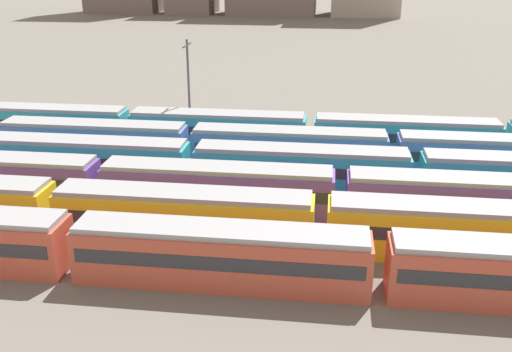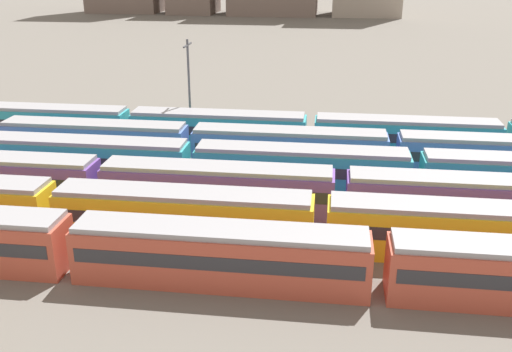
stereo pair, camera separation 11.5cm
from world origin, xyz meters
name	(u,v)px [view 2 (the right image)]	position (x,y,z in m)	size (l,w,h in m)	color
ground_plane	(75,190)	(0.00, 13.00, 0.00)	(600.00, 600.00, 0.00)	#666059
train_track_0	(379,265)	(24.59, 0.00, 1.90)	(74.70, 3.06, 3.75)	#BC4C38
train_track_1	(184,215)	(11.57, 5.20, 1.90)	(55.80, 3.06, 3.75)	yellow
train_track_2	(340,194)	(22.39, 10.40, 1.90)	(74.70, 3.06, 3.75)	#6B429E
train_track_3	(416,174)	(28.59, 15.60, 1.90)	(74.70, 3.06, 3.75)	teal
train_track_4	(289,148)	(17.72, 20.80, 1.90)	(55.80, 3.06, 3.75)	#4C70BC
train_track_5	(406,137)	(28.91, 26.00, 1.90)	(93.60, 3.06, 3.75)	teal
catenary_pole_1	(189,85)	(6.37, 28.98, 5.85)	(0.24, 3.20, 10.58)	#4C4C51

